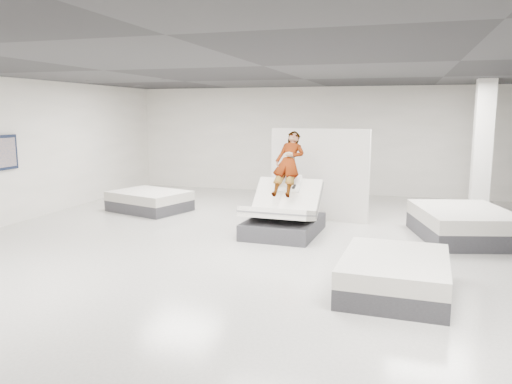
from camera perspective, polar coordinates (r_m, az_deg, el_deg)
room at (r=8.42m, az=0.83°, el=3.27°), size 14.00×14.04×3.20m
hero_bed at (r=10.12m, az=3.16°, el=-2.88°), size 1.45×1.87×1.17m
person at (r=10.29m, az=3.71°, el=1.84°), size 0.63×1.48×1.20m
remote at (r=9.92m, az=4.37°, el=0.61°), size 0.06×0.14×0.08m
divider_panel at (r=11.46m, az=7.19°, el=1.98°), size 2.29×0.41×2.09m
flat_bed_right_far at (r=10.56m, az=22.57°, el=-3.40°), size 2.11×2.49×0.59m
flat_bed_right_near at (r=7.18m, az=15.55°, el=-9.10°), size 1.48×1.92×0.51m
flat_bed_left_far at (r=12.79m, az=-12.06°, el=-1.02°), size 2.13×1.83×0.50m
column at (r=12.70m, az=24.43°, el=4.45°), size 0.40×0.40×3.20m
wall_poster at (r=11.89m, az=-27.21°, el=3.99°), size 0.06×0.95×0.75m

